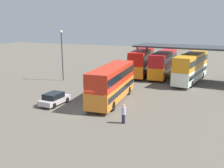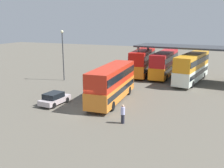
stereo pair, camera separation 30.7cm
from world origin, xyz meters
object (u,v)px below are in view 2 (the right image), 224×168
Objects in this scene: double_decker_near_canopy at (143,61)px; double_decker_far_right at (192,67)px; double_decker_main at (112,82)px; double_decker_mid_row at (164,63)px; lamppost_tall at (63,49)px; parked_hatchback at (54,98)px; pedestrian_waiting at (123,114)px.

double_decker_far_right is (8.30, -2.37, -0.02)m from double_decker_near_canopy.
double_decker_near_canopy is at bearing -0.15° from double_decker_main.
double_decker_mid_row is 0.93× the size of double_decker_far_right.
double_decker_mid_row is 16.67m from lamppost_tall.
double_decker_mid_row is (8.32, 19.57, 1.57)m from parked_hatchback.
double_decker_far_right is 6.58× the size of pedestrian_waiting.
double_decker_far_right is 1.52× the size of lamppost_tall.
double_decker_main is at bearing -51.54° from parked_hatchback.
double_decker_near_canopy is 13.63m from lamppost_tall.
double_decker_far_right is (4.62, -2.54, 0.09)m from double_decker_mid_row.
double_decker_main is 2.71× the size of parked_hatchback.
lamppost_tall is at bearing 137.03° from pedestrian_waiting.
parked_hatchback is at bearing 120.85° from double_decker_main.
double_decker_near_canopy is at bearing -8.77° from parked_hatchback.
double_decker_mid_row is 1.42× the size of lamppost_tall.
parked_hatchback is 12.77m from lamppost_tall.
pedestrian_waiting is (0.54, -21.88, -1.35)m from double_decker_mid_row.
double_decker_mid_row is at bearing 32.53° from lamppost_tall.
lamppost_tall is (-10.20, -8.68, 2.50)m from double_decker_near_canopy.
lamppost_tall is at bearing 32.12° from parked_hatchback.
double_decker_near_canopy is (4.64, 19.40, 1.67)m from parked_hatchback.
parked_hatchback is 0.50× the size of lamppost_tall.
double_decker_far_right is at bearing -116.89° from double_decker_mid_row.
double_decker_far_right reaches higher than pedestrian_waiting.
double_decker_near_canopy reaches higher than double_decker_mid_row.
double_decker_near_canopy reaches higher than parked_hatchback.
double_decker_near_canopy reaches higher than double_decker_main.
double_decker_main is at bearing 179.02° from double_decker_near_canopy.
pedestrian_waiting is (4.22, -21.71, -1.46)m from double_decker_near_canopy.
double_decker_main is 5.89× the size of pedestrian_waiting.
double_decker_far_right is at bearing 18.84° from lamppost_tall.
double_decker_near_canopy is at bearing 94.57° from double_decker_mid_row.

